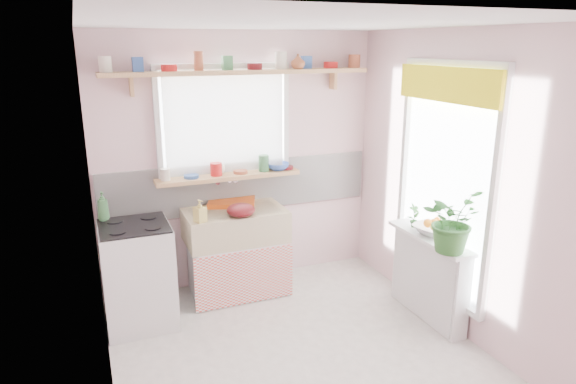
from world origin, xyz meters
name	(u,v)px	position (x,y,z in m)	size (l,w,h in m)	color
room	(333,159)	(0.66, 0.86, 1.37)	(3.20, 3.20, 3.20)	white
sink_unit	(236,251)	(-0.15, 1.29, 0.43)	(0.95, 0.65, 1.11)	white
cooker	(138,275)	(-1.10, 1.05, 0.46)	(0.58, 0.58, 0.93)	white
radiator_ledge	(429,276)	(1.30, 0.20, 0.40)	(0.22, 0.95, 0.78)	white
windowsill	(229,176)	(-0.15, 1.48, 1.14)	(1.40, 0.22, 0.04)	tan
pine_shelf	(241,72)	(0.00, 1.47, 2.12)	(2.52, 0.24, 0.04)	tan
shelf_crockery	(239,64)	(-0.02, 1.47, 2.19)	(2.47, 0.11, 0.12)	silver
sill_crockery	(223,169)	(-0.20, 1.48, 1.21)	(1.35, 0.11, 0.12)	silver
dish_tray	(232,202)	(-0.12, 1.50, 0.87)	(0.45, 0.34, 0.04)	#D75313
colander	(241,210)	(-0.14, 1.11, 0.91)	(0.26, 0.26, 0.12)	#5A0F13
jade_plant	(452,220)	(1.21, -0.12, 1.04)	(0.47, 0.41, 0.52)	#2D6729
fruit_bowl	(434,230)	(1.33, 0.23, 0.82)	(0.33, 0.33, 0.08)	silver
herb_pot	(414,216)	(1.27, 0.44, 0.89)	(0.12, 0.08, 0.22)	#316E2C
soap_bottle_sink	(200,211)	(-0.53, 1.10, 0.95)	(0.09, 0.09, 0.20)	#D8C360
sill_cup	(219,169)	(-0.22, 1.54, 1.20)	(0.11, 0.11, 0.09)	white
sill_bowl	(278,166)	(0.36, 1.48, 1.19)	(0.22, 0.22, 0.07)	#375BB5
shelf_vase	(298,61)	(0.54, 1.41, 2.21)	(0.13, 0.13, 0.14)	#96502E
cooker_bottle	(103,206)	(-1.32, 1.27, 1.04)	(0.10, 0.10, 0.25)	#3C7943
fruit	(434,223)	(1.34, 0.24, 0.88)	(0.20, 0.14, 0.10)	orange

